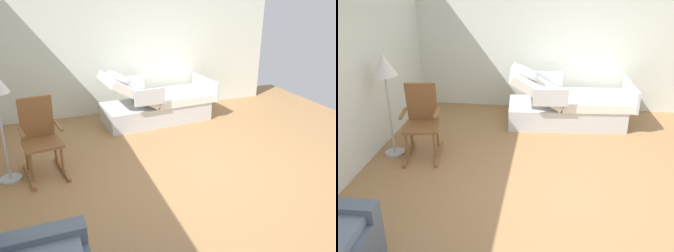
% 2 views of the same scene
% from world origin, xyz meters
% --- Properties ---
extents(ground_plane, '(7.44, 7.44, 0.00)m').
position_xyz_m(ground_plane, '(0.00, 0.00, 0.00)').
color(ground_plane, '#9E7247').
extents(side_wall, '(0.10, 5.56, 2.70)m').
position_xyz_m(side_wall, '(3.03, 0.00, 1.35)').
color(side_wall, silver).
rests_on(side_wall, ground).
extents(hospital_bed, '(1.13, 2.13, 1.07)m').
position_xyz_m(hospital_bed, '(2.26, -0.08, 0.31)').
color(hospital_bed, silver).
rests_on(hospital_bed, ground).
extents(rocking_chair, '(0.83, 0.59, 1.05)m').
position_xyz_m(rocking_chair, '(0.85, 1.98, 0.50)').
color(rocking_chair, brown).
rests_on(rocking_chair, ground).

